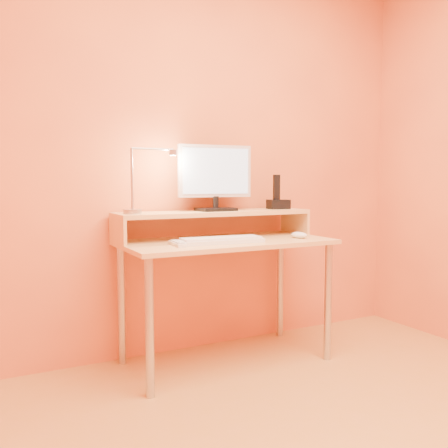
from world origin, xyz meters
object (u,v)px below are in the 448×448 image
keyboard (221,241)px  phone_dock (278,204)px  monitor_panel (215,171)px  lamp_base (132,212)px  remote_control (178,244)px  mouse (299,235)px

keyboard → phone_dock: bearing=29.8°
monitor_panel → keyboard: (-0.10, -0.27, -0.39)m
monitor_panel → lamp_base: bearing=-170.5°
phone_dock → remote_control: (-0.80, -0.25, -0.18)m
monitor_panel → phone_dock: bearing=3.9°
lamp_base → phone_dock: bearing=1.8°
keyboard → remote_control: keyboard is taller
phone_dock → keyboard: phone_dock is taller
monitor_panel → phone_dock: monitor_panel is taller
monitor_panel → remote_control: size_ratio=2.54×
monitor_panel → lamp_base: monitor_panel is taller
phone_dock → keyboard: bearing=-145.5°
keyboard → monitor_panel: bearing=74.9°
lamp_base → remote_control: lamp_base is taller
lamp_base → keyboard: bearing=-28.1°
keyboard → mouse: bearing=3.1°
mouse → remote_control: (-0.77, 0.02, -0.01)m
lamp_base → monitor_panel: bearing=4.4°
keyboard → remote_control: 0.26m
remote_control → lamp_base: bearing=132.3°
keyboard → mouse: mouse is taller
lamp_base → mouse: size_ratio=0.90×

